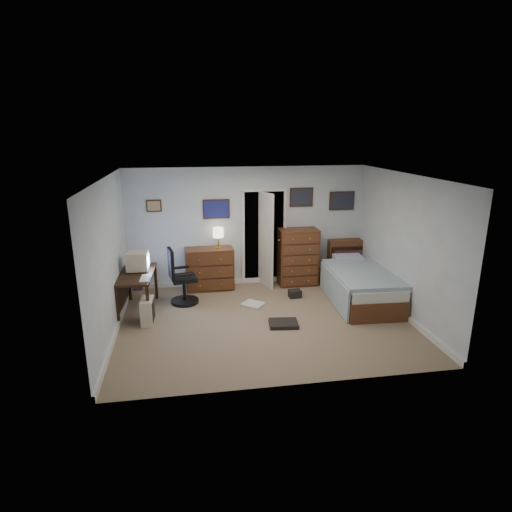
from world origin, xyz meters
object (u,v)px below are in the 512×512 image
at_px(tall_dresser, 298,257).
at_px(low_dresser, 209,269).
at_px(computer_desk, 132,282).
at_px(bed, 359,285).
at_px(office_chair, 181,282).

bearing_deg(tall_dresser, low_dresser, 178.98).
relative_size(computer_desk, tall_dresser, 1.08).
xyz_separation_m(computer_desk, low_dresser, (1.45, 0.98, -0.13)).
bearing_deg(low_dresser, bed, -24.66).
bearing_deg(low_dresser, office_chair, -131.21).
distance_m(low_dresser, tall_dresser, 1.89).
bearing_deg(low_dresser, computer_desk, -148.17).
bearing_deg(bed, office_chair, 175.48).
xyz_separation_m(low_dresser, tall_dresser, (1.89, -0.02, 0.17)).
xyz_separation_m(low_dresser, bed, (2.82, -1.16, -0.11)).
height_order(office_chair, low_dresser, office_chair).
xyz_separation_m(computer_desk, tall_dresser, (3.33, 0.95, 0.04)).
height_order(computer_desk, bed, computer_desk).
height_order(office_chair, bed, office_chair).
bearing_deg(office_chair, bed, -17.80).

